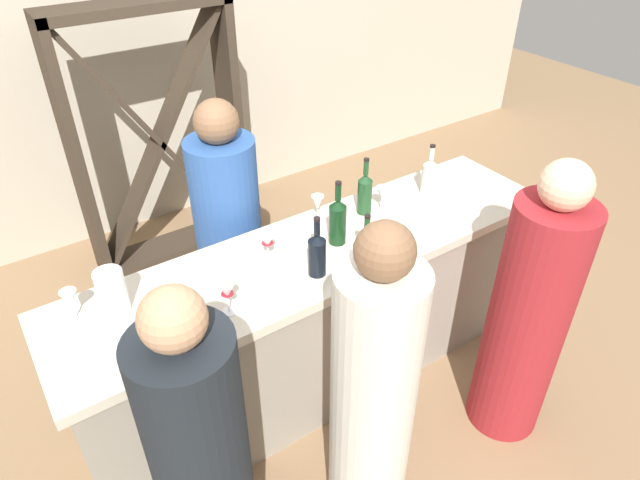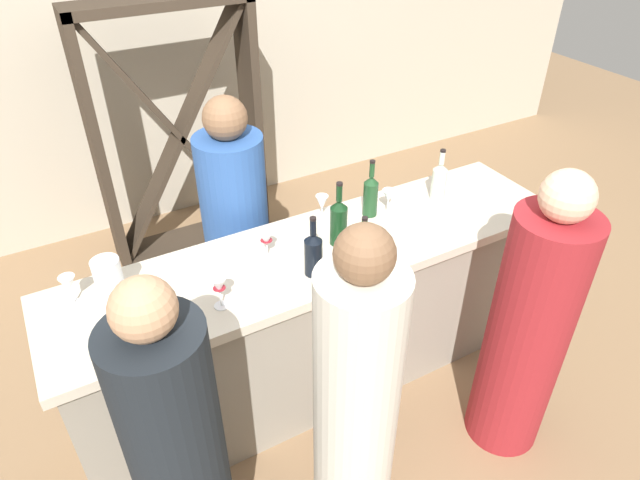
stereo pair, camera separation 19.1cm
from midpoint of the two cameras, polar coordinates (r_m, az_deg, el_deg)
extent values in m
plane|color=#846647|center=(3.27, 1.72, -13.93)|extent=(12.00, 12.00, 0.00)
cube|color=#B2A893|center=(4.32, -13.90, 19.82)|extent=(8.00, 0.10, 2.80)
cube|color=gray|center=(2.96, 1.86, -8.47)|extent=(2.48, 0.55, 0.86)
cube|color=beige|center=(2.67, 2.05, -1.37)|extent=(2.56, 0.63, 0.05)
cube|color=#33281E|center=(3.85, -20.42, 8.37)|extent=(0.06, 0.28, 1.75)
cube|color=#33281E|center=(4.10, -5.65, 12.09)|extent=(0.06, 0.28, 1.75)
cube|color=#33281E|center=(3.68, -14.66, 22.39)|extent=(1.13, 0.28, 0.06)
cube|color=#33281E|center=(4.35, -11.41, 0.23)|extent=(1.13, 0.28, 0.06)
cube|color=#33281E|center=(3.94, -12.84, 10.37)|extent=(1.04, 0.20, 1.65)
cube|color=#33281E|center=(3.94, -12.84, 10.37)|extent=(1.04, 0.20, 1.65)
cylinder|color=black|center=(2.45, 1.54, -1.83)|extent=(0.08, 0.08, 0.18)
cone|color=black|center=(2.39, 1.58, 0.18)|extent=(0.08, 0.08, 0.03)
cylinder|color=black|center=(2.36, 1.60, 1.25)|extent=(0.03, 0.03, 0.07)
cylinder|color=black|center=(2.34, 1.62, 2.13)|extent=(0.03, 0.03, 0.01)
cylinder|color=#193D1E|center=(2.49, 6.59, -1.51)|extent=(0.08, 0.08, 0.16)
cone|color=#193D1E|center=(2.44, 6.74, 0.34)|extent=(0.08, 0.08, 0.03)
cylinder|color=#193D1E|center=(2.41, 6.82, 1.32)|extent=(0.03, 0.03, 0.07)
cylinder|color=black|center=(2.39, 6.88, 2.12)|extent=(0.03, 0.03, 0.01)
cylinder|color=black|center=(2.64, 3.95, 1.43)|extent=(0.08, 0.08, 0.20)
cone|color=black|center=(2.58, 4.06, 3.61)|extent=(0.08, 0.08, 0.04)
cylinder|color=black|center=(2.55, 4.11, 4.76)|extent=(0.03, 0.03, 0.08)
cylinder|color=black|center=(2.53, 4.16, 5.69)|extent=(0.03, 0.03, 0.01)
cylinder|color=#193D1E|center=(2.88, 7.06, 4.13)|extent=(0.08, 0.08, 0.19)
cone|color=#193D1E|center=(2.82, 7.22, 6.05)|extent=(0.08, 0.08, 0.04)
cylinder|color=#193D1E|center=(2.79, 7.30, 7.07)|extent=(0.03, 0.03, 0.08)
cylinder|color=black|center=(2.77, 7.37, 7.89)|extent=(0.03, 0.03, 0.01)
cylinder|color=#B7C6B2|center=(3.09, 13.74, 5.52)|extent=(0.08, 0.08, 0.17)
cone|color=#B7C6B2|center=(3.04, 14.01, 7.19)|extent=(0.08, 0.08, 0.03)
cylinder|color=#B7C6B2|center=(3.02, 14.15, 8.07)|extent=(0.03, 0.03, 0.07)
cylinder|color=black|center=(3.00, 14.26, 8.78)|extent=(0.03, 0.03, 0.01)
cylinder|color=white|center=(2.24, -17.34, -11.17)|extent=(0.06, 0.06, 0.00)
cylinder|color=white|center=(2.21, -17.48, -10.59)|extent=(0.01, 0.01, 0.06)
cone|color=white|center=(2.17, -17.77, -9.42)|extent=(0.07, 0.07, 0.07)
cone|color=maroon|center=(2.19, -17.67, -9.85)|extent=(0.06, 0.06, 0.02)
cylinder|color=white|center=(2.36, -7.71, -6.72)|extent=(0.06, 0.06, 0.00)
cylinder|color=white|center=(2.33, -7.78, -6.04)|extent=(0.01, 0.01, 0.07)
cone|color=white|center=(2.29, -7.92, -4.69)|extent=(0.06, 0.06, 0.07)
cone|color=maroon|center=(2.30, -7.87, -5.17)|extent=(0.05, 0.05, 0.02)
cylinder|color=white|center=(2.60, -3.29, -1.80)|extent=(0.06, 0.06, 0.00)
cylinder|color=white|center=(2.58, -3.31, -1.16)|extent=(0.01, 0.01, 0.07)
cone|color=white|center=(2.54, -3.36, 0.09)|extent=(0.07, 0.07, 0.07)
cone|color=maroon|center=(2.55, -3.35, -0.31)|extent=(0.06, 0.06, 0.03)
cylinder|color=white|center=(2.94, 8.70, 2.64)|extent=(0.06, 0.06, 0.00)
cylinder|color=white|center=(2.92, 8.77, 3.25)|extent=(0.01, 0.01, 0.07)
cone|color=white|center=(2.88, 8.89, 4.42)|extent=(0.07, 0.07, 0.07)
cylinder|color=white|center=(2.52, -21.78, -6.06)|extent=(0.06, 0.06, 0.00)
cylinder|color=white|center=(2.50, -21.96, -5.44)|extent=(0.01, 0.01, 0.07)
cone|color=white|center=(2.46, -22.30, -4.21)|extent=(0.07, 0.07, 0.07)
cylinder|color=white|center=(2.86, 2.11, 2.00)|extent=(0.06, 0.06, 0.00)
cylinder|color=white|center=(2.84, 2.12, 2.56)|extent=(0.01, 0.01, 0.06)
cone|color=white|center=(2.80, 2.15, 3.77)|extent=(0.06, 0.06, 0.08)
cylinder|color=silver|center=(2.44, -18.62, -3.92)|extent=(0.12, 0.12, 0.20)
cylinder|color=black|center=(2.17, -11.29, -21.96)|extent=(0.42, 0.42, 1.34)
sphere|color=tan|center=(1.60, -14.36, -6.95)|extent=(0.19, 0.19, 0.19)
cylinder|color=beige|center=(2.29, 6.15, -16.95)|extent=(0.38, 0.38, 1.34)
sphere|color=brown|center=(1.76, 7.67, -1.52)|extent=(0.20, 0.20, 0.20)
cylinder|color=maroon|center=(2.77, 22.14, -9.25)|extent=(0.47, 0.47, 1.30)
sphere|color=#D8AD8C|center=(2.35, 26.09, 3.97)|extent=(0.21, 0.21, 0.21)
cylinder|color=#284C8C|center=(3.17, -6.69, -0.30)|extent=(0.47, 0.47, 1.29)
sphere|color=brown|center=(2.81, -7.73, 12.18)|extent=(0.22, 0.22, 0.22)
camera|label=1|loc=(0.10, -87.92, 1.47)|focal=31.38mm
camera|label=2|loc=(0.10, 92.08, -1.47)|focal=31.38mm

